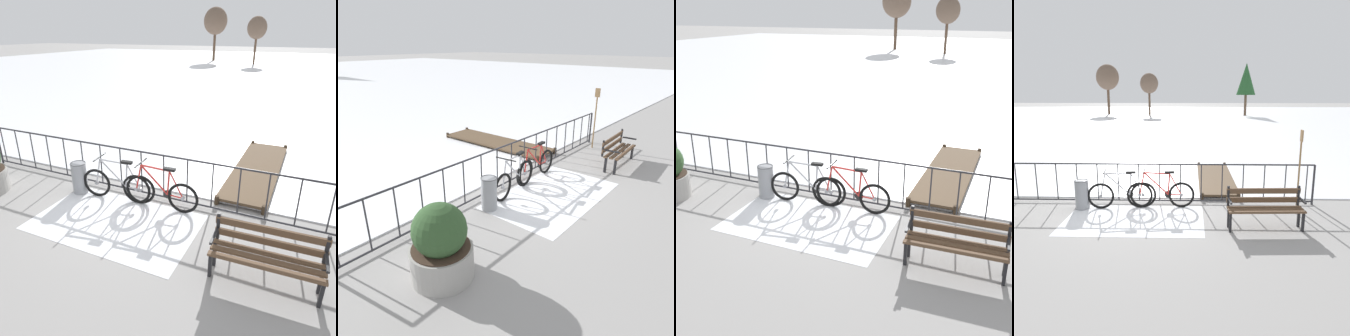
% 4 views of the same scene
% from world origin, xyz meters
% --- Properties ---
extents(ground_plane, '(160.00, 160.00, 0.00)m').
position_xyz_m(ground_plane, '(0.00, 0.00, 0.00)').
color(ground_plane, gray).
extents(frozen_pond, '(80.00, 56.00, 0.03)m').
position_xyz_m(frozen_pond, '(0.00, 28.40, 0.01)').
color(frozen_pond, white).
rests_on(frozen_pond, ground).
extents(snow_patch, '(3.17, 1.95, 0.01)m').
position_xyz_m(snow_patch, '(0.06, -1.20, 0.00)').
color(snow_patch, white).
rests_on(snow_patch, ground).
extents(railing_fence, '(9.06, 0.06, 1.07)m').
position_xyz_m(railing_fence, '(0.00, 0.00, 0.56)').
color(railing_fence, '#2D2D33').
rests_on(railing_fence, ground).
extents(bicycle_near_railing, '(1.71, 0.52, 0.97)m').
position_xyz_m(bicycle_near_railing, '(-0.36, -0.40, 0.37)').
color(bicycle_near_railing, black).
rests_on(bicycle_near_railing, ground).
extents(bicycle_second, '(1.71, 0.52, 0.97)m').
position_xyz_m(bicycle_second, '(0.60, -0.34, 0.37)').
color(bicycle_second, black).
rests_on(bicycle_second, ground).
extents(park_bench, '(1.62, 0.54, 0.89)m').
position_xyz_m(park_bench, '(2.93, -1.57, 0.51)').
color(park_bench, brown).
rests_on(park_bench, ground).
extents(trash_bin, '(0.35, 0.35, 0.73)m').
position_xyz_m(trash_bin, '(-1.36, -0.47, 0.37)').
color(trash_bin, gray).
rests_on(trash_bin, ground).
extents(wooden_dock, '(1.10, 4.13, 0.20)m').
position_xyz_m(wooden_dock, '(2.15, 2.31, 0.12)').
color(wooden_dock, brown).
rests_on(wooden_dock, ground).
extents(tree_west_mid, '(2.87, 2.87, 6.24)m').
position_xyz_m(tree_west_mid, '(-9.32, 35.56, 4.62)').
color(tree_west_mid, brown).
rests_on(tree_west_mid, ground).
extents(tree_centre, '(2.15, 2.15, 5.02)m').
position_xyz_m(tree_centre, '(-3.72, 32.90, 3.80)').
color(tree_centre, brown).
rests_on(tree_centre, ground).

